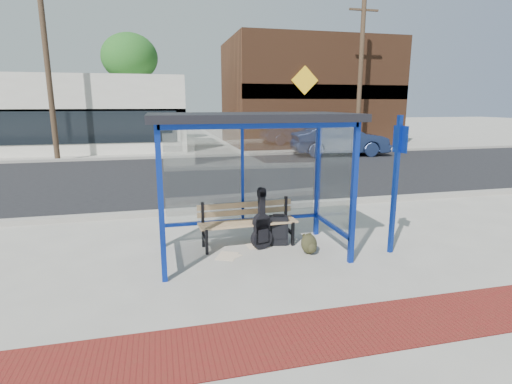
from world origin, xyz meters
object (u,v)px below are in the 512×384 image
object	(u,v)px
parked_car	(340,140)
fire_hydrant	(365,144)
guitar_bag	(262,228)
suitcase	(278,230)
bench	(247,220)
backpack	(309,244)

from	to	relation	value
parked_car	fire_hydrant	xyz separation A→B (m)	(2.45, 1.84, -0.42)
parked_car	fire_hydrant	bearing A→B (deg)	-47.06
guitar_bag	suitcase	distance (m)	0.41
bench	fire_hydrant	bearing A→B (deg)	51.44
guitar_bag	backpack	size ratio (longest dim) A/B	2.99
bench	fire_hydrant	world-z (taller)	bench
fire_hydrant	parked_car	bearing A→B (deg)	-143.11
guitar_bag	suitcase	world-z (taller)	guitar_bag
guitar_bag	backpack	distance (m)	0.90
bench	suitcase	size ratio (longest dim) A/B	3.09
backpack	parked_car	size ratio (longest dim) A/B	0.08
suitcase	backpack	world-z (taller)	suitcase
fire_hydrant	guitar_bag	bearing A→B (deg)	-125.02
guitar_bag	backpack	world-z (taller)	guitar_bag
parked_car	fire_hydrant	distance (m)	3.09
guitar_bag	fire_hydrant	xyz separation A→B (m)	(9.58, 13.67, -0.02)
guitar_bag	fire_hydrant	size ratio (longest dim) A/B	1.58
parked_car	suitcase	bearing A→B (deg)	155.98
parked_car	bench	bearing A→B (deg)	153.70
suitcase	backpack	xyz separation A→B (m)	(0.39, -0.58, -0.10)
backpack	fire_hydrant	size ratio (longest dim) A/B	0.53
bench	backpack	size ratio (longest dim) A/B	5.09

